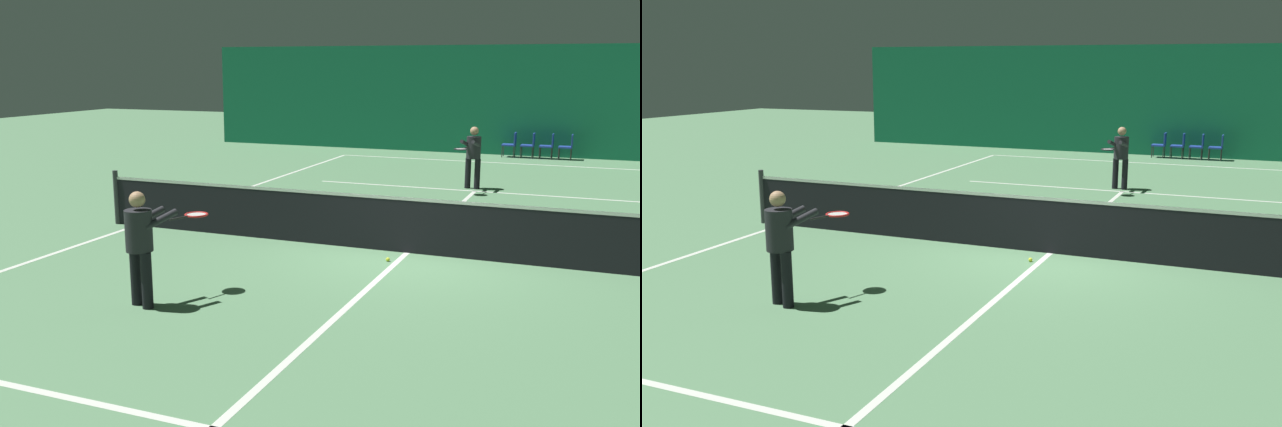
# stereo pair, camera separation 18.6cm
# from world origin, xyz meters

# --- Properties ---
(ground_plane) EXTENTS (60.00, 60.00, 0.00)m
(ground_plane) POSITION_xyz_m (0.00, 0.00, 0.00)
(ground_plane) COLOR #56845B
(backdrop_curtain) EXTENTS (23.00, 0.12, 3.77)m
(backdrop_curtain) POSITION_xyz_m (0.00, 14.08, 1.88)
(backdrop_curtain) COLOR #146042
(backdrop_curtain) RESTS_ON ground
(court_line_baseline_far) EXTENTS (11.00, 0.10, 0.00)m
(court_line_baseline_far) POSITION_xyz_m (0.00, 11.90, 0.00)
(court_line_baseline_far) COLOR silver
(court_line_baseline_far) RESTS_ON ground
(court_line_service_far) EXTENTS (8.25, 0.10, 0.00)m
(court_line_service_far) POSITION_xyz_m (0.00, 6.40, 0.00)
(court_line_service_far) COLOR silver
(court_line_service_far) RESTS_ON ground
(court_line_sideline_left) EXTENTS (0.10, 23.80, 0.00)m
(court_line_sideline_left) POSITION_xyz_m (-5.50, 0.00, 0.00)
(court_line_sideline_left) COLOR silver
(court_line_sideline_left) RESTS_ON ground
(court_line_centre) EXTENTS (0.10, 12.80, 0.00)m
(court_line_centre) POSITION_xyz_m (0.00, 0.00, 0.00)
(court_line_centre) COLOR silver
(court_line_centre) RESTS_ON ground
(tennis_net) EXTENTS (12.00, 0.10, 1.07)m
(tennis_net) POSITION_xyz_m (0.00, 0.00, 0.51)
(tennis_net) COLOR black
(tennis_net) RESTS_ON ground
(player_near) EXTENTS (0.74, 1.33, 1.54)m
(player_near) POSITION_xyz_m (-2.50, -3.89, 0.90)
(player_near) COLOR black
(player_near) RESTS_ON ground
(player_far) EXTENTS (0.54, 1.35, 1.58)m
(player_far) POSITION_xyz_m (-0.15, 6.72, 0.92)
(player_far) COLOR black
(player_far) RESTS_ON ground
(courtside_chair_0) EXTENTS (0.44, 0.44, 0.84)m
(courtside_chair_0) POSITION_xyz_m (-0.06, 13.53, 0.49)
(courtside_chair_0) COLOR #2D2D2D
(courtside_chair_0) RESTS_ON ground
(courtside_chair_1) EXTENTS (0.44, 0.44, 0.84)m
(courtside_chair_1) POSITION_xyz_m (0.55, 13.53, 0.49)
(courtside_chair_1) COLOR #2D2D2D
(courtside_chair_1) RESTS_ON ground
(courtside_chair_2) EXTENTS (0.44, 0.44, 0.84)m
(courtside_chair_2) POSITION_xyz_m (1.16, 13.53, 0.49)
(courtside_chair_2) COLOR #2D2D2D
(courtside_chair_2) RESTS_ON ground
(courtside_chair_3) EXTENTS (0.44, 0.44, 0.84)m
(courtside_chair_3) POSITION_xyz_m (1.77, 13.53, 0.49)
(courtside_chair_3) COLOR #2D2D2D
(courtside_chair_3) RESTS_ON ground
(tennis_ball) EXTENTS (0.07, 0.07, 0.07)m
(tennis_ball) POSITION_xyz_m (-0.15, -0.63, 0.03)
(tennis_ball) COLOR #D1DB33
(tennis_ball) RESTS_ON ground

